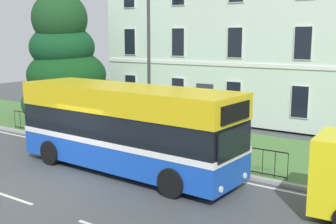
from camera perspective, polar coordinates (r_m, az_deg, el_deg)
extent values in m
cube|color=#43474A|center=(15.48, -14.79, -9.18)|extent=(60.00, 56.00, 0.06)
cube|color=silver|center=(17.93, -5.91, -6.12)|extent=(54.00, 0.14, 0.01)
cube|color=silver|center=(14.44, -20.29, -10.75)|extent=(2.00, 0.12, 0.01)
cube|color=#9E9E99|center=(18.26, -4.95, -5.62)|extent=(57.00, 0.24, 0.12)
cube|color=#4A783A|center=(20.75, 0.68, -3.67)|extent=(57.00, 6.17, 0.12)
cube|color=silver|center=(29.39, 10.45, 9.76)|extent=(14.80, 10.96, 9.59)
cube|color=white|center=(24.51, 5.02, 6.53)|extent=(14.80, 0.06, 0.20)
cube|color=#2D333D|center=(24.75, 4.93, 1.27)|extent=(1.10, 0.06, 2.20)
cube|color=white|center=(27.81, -5.06, 3.32)|extent=(0.94, 0.04, 1.70)
cube|color=black|center=(27.79, -5.09, 3.32)|extent=(0.84, 0.03, 1.60)
cube|color=white|center=(25.63, 1.35, 2.79)|extent=(0.94, 0.04, 1.70)
cube|color=black|center=(25.61, 1.32, 2.78)|extent=(0.84, 0.03, 1.60)
cube|color=white|center=(23.83, 8.82, 2.12)|extent=(0.94, 0.04, 1.70)
cube|color=black|center=(23.81, 8.80, 2.12)|extent=(0.84, 0.03, 1.60)
cube|color=white|center=(22.49, 17.34, 1.32)|extent=(0.94, 0.04, 1.70)
cube|color=black|center=(22.47, 17.33, 1.31)|extent=(0.84, 0.03, 1.60)
cube|color=white|center=(27.62, -5.16, 9.42)|extent=(0.94, 0.04, 1.70)
cube|color=black|center=(27.60, -5.18, 9.42)|extent=(0.84, 0.03, 1.60)
cube|color=white|center=(25.42, 1.37, 9.40)|extent=(0.94, 0.04, 1.70)
cube|color=black|center=(25.41, 1.35, 9.40)|extent=(0.84, 0.03, 1.60)
cube|color=white|center=(23.61, 9.02, 9.23)|extent=(0.94, 0.04, 1.70)
cube|color=black|center=(23.59, 9.00, 9.23)|extent=(0.84, 0.03, 1.60)
cube|color=white|center=(22.26, 17.74, 8.85)|extent=(0.94, 0.04, 1.70)
cube|color=black|center=(22.24, 17.72, 8.85)|extent=(0.84, 0.03, 1.60)
cube|color=black|center=(18.75, -6.43, -2.05)|extent=(15.07, 0.04, 0.04)
cube|color=black|center=(18.95, -6.37, -4.63)|extent=(15.07, 0.04, 0.04)
cylinder|color=black|center=(24.37, -19.94, -0.93)|extent=(0.02, 0.02, 0.95)
cylinder|color=black|center=(24.00, -19.30, -1.05)|extent=(0.02, 0.02, 0.95)
cylinder|color=black|center=(23.64, -18.65, -1.18)|extent=(0.02, 0.02, 0.95)
cylinder|color=black|center=(23.28, -17.97, -1.31)|extent=(0.02, 0.02, 0.95)
cylinder|color=black|center=(22.93, -17.27, -1.44)|extent=(0.02, 0.02, 0.95)
cylinder|color=black|center=(22.57, -16.55, -1.58)|extent=(0.02, 0.02, 0.95)
cylinder|color=black|center=(22.23, -15.81, -1.72)|extent=(0.02, 0.02, 0.95)
cylinder|color=black|center=(21.88, -15.04, -1.86)|extent=(0.02, 0.02, 0.95)
cylinder|color=black|center=(21.54, -14.25, -2.01)|extent=(0.02, 0.02, 0.95)
cylinder|color=black|center=(21.21, -13.43, -2.17)|extent=(0.02, 0.02, 0.95)
cylinder|color=black|center=(20.88, -12.58, -2.32)|extent=(0.02, 0.02, 0.95)
cylinder|color=black|center=(20.55, -11.71, -2.49)|extent=(0.02, 0.02, 0.95)
cylinder|color=black|center=(20.23, -10.82, -2.65)|extent=(0.02, 0.02, 0.95)
cylinder|color=black|center=(19.91, -9.89, -2.83)|extent=(0.02, 0.02, 0.95)
cylinder|color=black|center=(19.60, -8.93, -3.00)|extent=(0.02, 0.02, 0.95)
cylinder|color=black|center=(19.30, -7.94, -3.18)|extent=(0.02, 0.02, 0.95)
cylinder|color=black|center=(19.00, -6.92, -3.37)|extent=(0.02, 0.02, 0.95)
cylinder|color=black|center=(18.71, -5.87, -3.56)|extent=(0.02, 0.02, 0.95)
cylinder|color=black|center=(18.42, -4.78, -3.76)|extent=(0.02, 0.02, 0.95)
cylinder|color=black|center=(18.15, -3.66, -3.96)|extent=(0.02, 0.02, 0.95)
cylinder|color=black|center=(17.88, -2.51, -4.16)|extent=(0.02, 0.02, 0.95)
cylinder|color=black|center=(17.61, -1.31, -4.37)|extent=(0.02, 0.02, 0.95)
cylinder|color=black|center=(17.36, -0.09, -4.58)|extent=(0.02, 0.02, 0.95)
cylinder|color=black|center=(17.11, 1.18, -4.80)|extent=(0.02, 0.02, 0.95)
cylinder|color=black|center=(16.87, 2.48, -5.02)|extent=(0.02, 0.02, 0.95)
cylinder|color=black|center=(16.64, 3.82, -5.25)|extent=(0.02, 0.02, 0.95)
cylinder|color=black|center=(16.43, 5.19, -5.48)|extent=(0.02, 0.02, 0.95)
cylinder|color=black|center=(16.22, 6.61, -5.71)|extent=(0.02, 0.02, 0.95)
cylinder|color=black|center=(16.02, 8.06, -5.94)|extent=(0.02, 0.02, 0.95)
cylinder|color=black|center=(15.83, 9.55, -6.18)|extent=(0.02, 0.02, 0.95)
cylinder|color=black|center=(15.65, 11.07, -6.41)|extent=(0.02, 0.02, 0.95)
cylinder|color=black|center=(15.49, 12.63, -6.65)|extent=(0.02, 0.02, 0.95)
cylinder|color=black|center=(15.33, 14.22, -6.89)|extent=(0.02, 0.02, 0.95)
cylinder|color=black|center=(15.19, 15.85, -7.12)|extent=(0.02, 0.02, 0.95)
cylinder|color=#423328|center=(27.08, -13.80, 0.78)|extent=(0.37, 0.37, 1.28)
ellipsoid|color=#173F25|center=(26.95, -13.72, 1.29)|extent=(5.19, 5.19, 3.15)
ellipsoid|color=#113E18|center=(26.94, -13.47, 4.92)|extent=(4.82, 4.82, 3.12)
ellipsoid|color=#114120|center=(26.81, -14.06, 8.49)|extent=(3.93, 3.93, 2.78)
ellipsoid|color=#173F1C|center=(26.55, -14.39, 12.11)|extent=(3.29, 3.29, 3.20)
cube|color=blue|center=(16.03, -5.59, -5.16)|extent=(9.07, 2.81, 1.06)
cube|color=white|center=(15.91, -5.62, -3.46)|extent=(9.09, 2.83, 0.20)
cube|color=black|center=(15.79, -5.65, -1.55)|extent=(8.98, 2.77, 1.00)
cube|color=gold|center=(15.63, -5.71, 1.83)|extent=(9.07, 2.81, 0.88)
cube|color=black|center=(13.27, 9.00, -4.09)|extent=(0.14, 2.09, 0.92)
cube|color=black|center=(13.07, 9.12, -0.06)|extent=(0.12, 1.79, 0.56)
cylinder|color=silver|center=(14.31, 10.36, -8.45)|extent=(0.05, 0.20, 0.20)
cylinder|color=silver|center=(12.98, 7.19, -10.32)|extent=(0.05, 0.20, 0.20)
cylinder|color=black|center=(15.34, 5.80, -7.06)|extent=(0.97, 0.33, 0.96)
cylinder|color=black|center=(13.44, 0.51, -9.51)|extent=(0.97, 0.33, 0.96)
cylinder|color=black|center=(18.94, -9.82, -3.85)|extent=(0.97, 0.33, 0.96)
cylinder|color=black|center=(17.44, -15.52, -5.28)|extent=(0.97, 0.33, 0.96)
cylinder|color=#333338|center=(18.25, -2.59, 6.17)|extent=(0.14, 0.14, 7.26)
cylinder|color=#4C4742|center=(21.51, -11.92, -2.00)|extent=(0.48, 0.48, 0.90)
ellipsoid|color=black|center=(21.41, -11.98, -0.60)|extent=(0.49, 0.49, 0.17)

